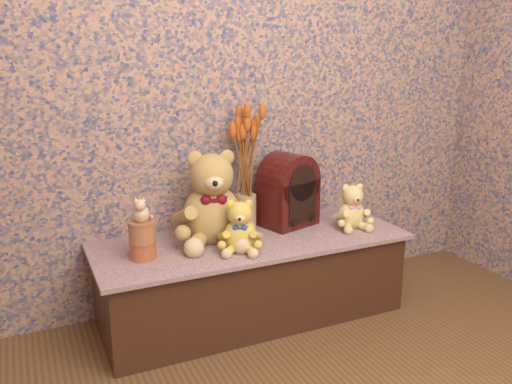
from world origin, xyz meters
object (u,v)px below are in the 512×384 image
teddy_large (212,192)px  cat_figurine (141,208)px  cathedral_radio (288,189)px  teddy_medium (240,223)px  biscuit_tin_lower (143,250)px  teddy_small (351,204)px  ceramic_vase (246,212)px

teddy_large → cat_figurine: (-0.35, -0.10, -0.00)m
teddy_large → cathedral_radio: (0.43, 0.05, -0.04)m
teddy_medium → biscuit_tin_lower: teddy_medium is taller
teddy_small → cathedral_radio: cathedral_radio is taller
ceramic_vase → teddy_large: bearing=-160.0°
teddy_small → cathedral_radio: (-0.27, 0.17, 0.06)m
cathedral_radio → teddy_large: bearing=169.8°
teddy_medium → cathedral_radio: size_ratio=0.67×
teddy_small → biscuit_tin_lower: size_ratio=2.20×
biscuit_tin_lower → cat_figurine: bearing=0.0°
teddy_medium → teddy_large: bearing=134.9°
teddy_large → teddy_medium: size_ratio=1.85×
biscuit_tin_lower → cat_figurine: (0.00, 0.00, 0.18)m
cat_figurine → teddy_medium: bearing=5.9°
teddy_large → cat_figurine: size_ratio=3.92×
teddy_small → cat_figurine: bearing=-170.5°
cathedral_radio → biscuit_tin_lower: bearing=173.9°
ceramic_vase → biscuit_tin_lower: size_ratio=1.61×
ceramic_vase → cat_figurine: 0.59m
cat_figurine → cathedral_radio: bearing=26.7°
teddy_small → ceramic_vase: (-0.49, 0.19, -0.03)m
cathedral_radio → biscuit_tin_lower: size_ratio=3.38×
teddy_small → cat_figurine: 1.05m
teddy_large → teddy_small: teddy_large is taller
ceramic_vase → biscuit_tin_lower: bearing=-162.7°
cathedral_radio → teddy_small: bearing=-48.5°
cathedral_radio → ceramic_vase: (-0.23, 0.02, -0.10)m
ceramic_vase → cat_figurine: bearing=-162.7°
teddy_small → cathedral_radio: bearing=158.9°
teddy_medium → cathedral_radio: 0.43m
teddy_large → ceramic_vase: bearing=32.8°
cat_figurine → teddy_large: bearing=31.6°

